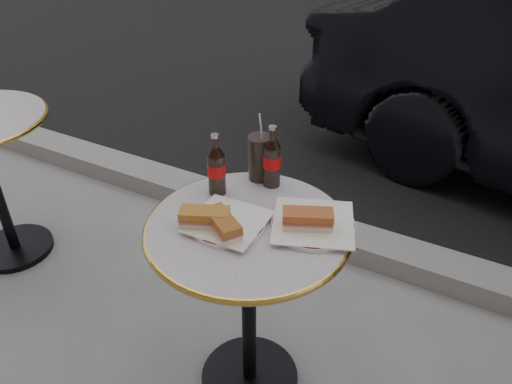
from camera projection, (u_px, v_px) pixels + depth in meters
The scene contains 12 objects.
ground at pixel (250, 379), 1.88m from camera, with size 80.00×80.00×0.00m, color gray.
asphalt_road at pixel (467, 38), 5.55m from camera, with size 40.00×8.00×0.00m, color black.
curb at pixel (336, 237), 2.52m from camera, with size 40.00×0.20×0.12m, color gray.
bistro_table at pixel (249, 311), 1.68m from camera, with size 0.62×0.62×0.73m, color #BAB2C4, non-canonical shape.
plate_left at pixel (228, 223), 1.47m from camera, with size 0.22×0.22×0.01m, color white.
plate_right at pixel (313, 224), 1.47m from camera, with size 0.25×0.25×0.01m, color silver.
sandwich_left_a at pixel (205, 218), 1.44m from camera, with size 0.14×0.07×0.05m, color #B2722D.
sandwich_left_b at pixel (223, 225), 1.42m from camera, with size 0.14×0.07×0.05m, color #995C27.
sandwich_right at pixel (308, 220), 1.43m from camera, with size 0.15×0.07×0.05m, color #B0582C.
cola_bottle_left at pixel (216, 164), 1.56m from camera, with size 0.06×0.06×0.21m, color black, non-canonical shape.
cola_bottle_right at pixel (272, 156), 1.60m from camera, with size 0.06×0.06×0.21m, color black, non-canonical shape.
cola_glass at pixel (260, 157), 1.65m from camera, with size 0.08×0.08×0.16m, color black.
Camera 1 is at (0.58, -1.03, 1.63)m, focal length 35.00 mm.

